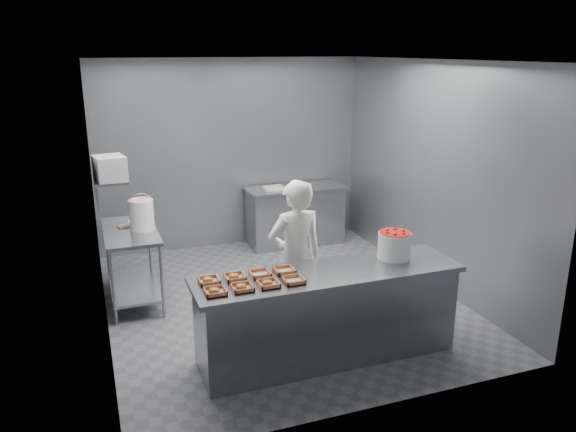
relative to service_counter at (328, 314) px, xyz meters
The scene contains 24 objects.
floor 1.42m from the service_counter, 90.00° to the left, with size 4.50×4.50×0.00m, color #4C4C51.
ceiling 2.71m from the service_counter, 90.00° to the left, with size 4.50×4.50×0.00m, color white.
wall_back 3.72m from the service_counter, 90.00° to the left, with size 4.00×0.04×2.80m, color slate.
wall_left 2.59m from the service_counter, 145.98° to the left, with size 0.04×4.50×2.80m, color slate.
wall_right 2.59m from the service_counter, 34.02° to the left, with size 0.04×4.50×2.80m, color slate.
service_counter is the anchor object (origin of this frame).
prep_table 2.56m from the service_counter, 130.24° to the left, with size 0.60×1.20×0.90m.
back_counter 3.37m from the service_counter, 74.52° to the left, with size 1.50×0.60×0.90m.
wall_shelf 2.88m from the service_counter, 133.03° to the left, with size 0.35×0.90×0.03m, color slate.
tray_0 1.22m from the service_counter, behind, with size 0.19×0.18×0.06m.
tray_1 1.01m from the service_counter, behind, with size 0.19×0.18×0.06m.
tray_2 0.81m from the service_counter, 169.03° to the right, with size 0.19×0.18×0.06m.
tray_3 0.63m from the service_counter, 162.68° to the right, with size 0.19×0.18×0.04m.
tray_4 1.22m from the service_counter, behind, with size 0.19×0.18×0.06m.
tray_5 1.01m from the service_counter, behind, with size 0.19×0.18×0.06m.
tray_6 0.80m from the service_counter, 168.97° to the left, with size 0.19×0.18×0.04m.
tray_7 0.63m from the service_counter, 162.67° to the left, with size 0.19×0.18×0.04m.
worker 0.72m from the service_counter, 100.21° to the left, with size 0.61×0.40×1.67m, color white.
strawberry_tub 0.97m from the service_counter, ahead, with size 0.33×0.33×0.27m.
glaze_bucket 2.52m from the service_counter, 128.17° to the left, with size 0.30×0.28×0.43m.
bucket_lid 2.70m from the service_counter, 124.64° to the left, with size 0.29×0.29×0.02m, color silver.
rag 2.74m from the service_counter, 129.24° to the left, with size 0.13×0.11×0.02m, color #CCB28C.
appliance 2.77m from the service_counter, 137.29° to the left, with size 0.30×0.35×0.26m, color gray.
paper_stack 3.33m from the service_counter, 80.43° to the left, with size 0.30×0.22×0.04m, color silver.
Camera 1 is at (-2.05, -5.84, 2.92)m, focal length 35.00 mm.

